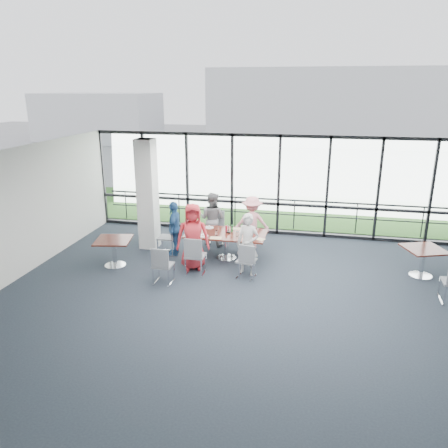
% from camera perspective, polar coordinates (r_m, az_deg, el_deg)
% --- Properties ---
extents(floor, '(12.00, 10.00, 0.02)m').
position_cam_1_polar(floor, '(9.77, 4.09, -10.62)').
color(floor, '#212833').
rests_on(floor, ground).
extents(ceiling, '(12.00, 10.00, 0.04)m').
position_cam_1_polar(ceiling, '(8.72, 4.55, 8.30)').
color(ceiling, silver).
rests_on(ceiling, ground).
extents(wall_left, '(0.10, 10.00, 3.20)m').
position_cam_1_polar(wall_left, '(11.51, -26.76, 0.56)').
color(wall_left, silver).
rests_on(wall_left, ground).
extents(wall_front, '(12.00, 0.10, 3.20)m').
position_cam_1_polar(wall_front, '(4.77, -4.61, -21.44)').
color(wall_front, silver).
rests_on(wall_front, ground).
extents(curtain_wall_back, '(12.00, 0.10, 3.20)m').
position_cam_1_polar(curtain_wall_back, '(13.91, 7.16, 5.00)').
color(curtain_wall_back, white).
rests_on(curtain_wall_back, ground).
extents(structural_column, '(0.50, 0.50, 3.20)m').
position_cam_1_polar(structural_column, '(12.82, -9.95, 3.79)').
color(structural_column, white).
rests_on(structural_column, ground).
extents(apron, '(80.00, 70.00, 0.02)m').
position_cam_1_polar(apron, '(19.14, 8.34, 3.44)').
color(apron, gray).
rests_on(apron, ground).
extents(grass_strip, '(80.00, 5.00, 0.01)m').
position_cam_1_polar(grass_strip, '(17.20, 7.87, 1.95)').
color(grass_strip, '#31631D').
rests_on(grass_strip, ground).
extents(hangar_main, '(24.00, 10.00, 6.00)m').
position_cam_1_polar(hangar_main, '(40.67, 16.64, 14.64)').
color(hangar_main, silver).
rests_on(hangar_main, ground).
extents(hangar_aux, '(10.00, 6.00, 4.00)m').
position_cam_1_polar(hangar_aux, '(41.32, -16.00, 13.33)').
color(hangar_aux, silver).
rests_on(hangar_aux, ground).
extents(guard_rail, '(12.00, 0.06, 0.06)m').
position_cam_1_polar(guard_rail, '(14.76, 7.21, 1.33)').
color(guard_rail, '#2D2D33').
rests_on(guard_rail, ground).
extents(main_table, '(2.19, 1.21, 0.75)m').
position_cam_1_polar(main_table, '(12.00, 0.30, -1.65)').
color(main_table, '#3C1211').
rests_on(main_table, ground).
extents(side_table_left, '(1.07, 1.07, 0.75)m').
position_cam_1_polar(side_table_left, '(11.87, -14.23, -2.46)').
color(side_table_left, '#3C1211').
rests_on(side_table_left, ground).
extents(side_table_right, '(1.16, 1.16, 0.75)m').
position_cam_1_polar(side_table_right, '(11.97, 24.63, -3.40)').
color(side_table_right, '#3C1211').
rests_on(side_table_right, ground).
extents(diner_near_left, '(0.97, 0.76, 1.76)m').
position_cam_1_polar(diner_near_left, '(11.31, -4.07, -1.66)').
color(diner_near_left, red).
rests_on(diner_near_left, ground).
extents(diner_near_right, '(0.65, 0.52, 1.59)m').
position_cam_1_polar(diner_near_right, '(10.99, 3.12, -2.68)').
color(diner_near_right, beige).
rests_on(diner_near_right, ground).
extents(diner_far_left, '(0.87, 0.65, 1.62)m').
position_cam_1_polar(diner_far_left, '(13.03, -1.56, 0.66)').
color(diner_far_left, gray).
rests_on(diner_far_left, ground).
extents(diner_far_right, '(1.08, 0.66, 1.57)m').
position_cam_1_polar(diner_far_right, '(12.78, 3.67, 0.19)').
color(diner_far_right, pink).
rests_on(diner_far_right, ground).
extents(diner_end, '(0.59, 0.96, 1.55)m').
position_cam_1_polar(diner_end, '(12.37, -6.47, -0.54)').
color(diner_end, '#285992').
rests_on(diner_end, ground).
extents(chair_main_nl, '(0.48, 0.48, 0.98)m').
position_cam_1_polar(chair_main_nl, '(11.11, -3.74, -4.14)').
color(chair_main_nl, gray).
rests_on(chair_main_nl, ground).
extents(chair_main_nr, '(0.52, 0.52, 0.90)m').
position_cam_1_polar(chair_main_nr, '(10.89, 2.93, -4.82)').
color(chair_main_nr, gray).
rests_on(chair_main_nr, ground).
extents(chair_main_fl, '(0.49, 0.49, 0.98)m').
position_cam_1_polar(chair_main_fl, '(13.11, -1.08, -0.69)').
color(chair_main_fl, gray).
rests_on(chair_main_fl, ground).
extents(chair_main_fr, '(0.45, 0.45, 0.89)m').
position_cam_1_polar(chair_main_fr, '(12.94, 3.21, -1.15)').
color(chair_main_fr, gray).
rests_on(chair_main_fr, ground).
extents(chair_main_end, '(0.48, 0.48, 0.97)m').
position_cam_1_polar(chair_main_end, '(12.52, -7.47, -1.75)').
color(chair_main_end, gray).
rests_on(chair_main_end, ground).
extents(chair_spare_la, '(0.46, 0.46, 0.93)m').
position_cam_1_polar(chair_spare_la, '(10.69, -7.95, -5.35)').
color(chair_spare_la, gray).
rests_on(chair_spare_la, ground).
extents(chair_spare_lb, '(0.43, 0.43, 0.81)m').
position_cam_1_polar(chair_spare_lb, '(13.14, -9.77, -1.29)').
color(chair_spare_lb, gray).
rests_on(chair_spare_lb, ground).
extents(plate_nl, '(0.28, 0.28, 0.01)m').
position_cam_1_polar(plate_nl, '(11.72, -2.76, -1.56)').
color(plate_nl, white).
rests_on(plate_nl, main_table).
extents(plate_nr, '(0.27, 0.27, 0.01)m').
position_cam_1_polar(plate_nr, '(11.50, 3.19, -1.95)').
color(plate_nr, white).
rests_on(plate_nr, main_table).
extents(plate_fl, '(0.26, 0.26, 0.01)m').
position_cam_1_polar(plate_fl, '(12.41, -1.94, -0.46)').
color(plate_fl, white).
rests_on(plate_fl, main_table).
extents(plate_fr, '(0.24, 0.24, 0.01)m').
position_cam_1_polar(plate_fr, '(12.19, 3.23, -0.81)').
color(plate_fr, white).
rests_on(plate_fr, main_table).
extents(plate_end, '(0.25, 0.25, 0.01)m').
position_cam_1_polar(plate_end, '(12.18, -4.11, -0.84)').
color(plate_end, white).
rests_on(plate_end, main_table).
extents(tumbler_a, '(0.07, 0.07, 0.14)m').
position_cam_1_polar(tumbler_a, '(11.73, -1.01, -1.21)').
color(tumbler_a, white).
rests_on(tumbler_a, main_table).
extents(tumbler_b, '(0.07, 0.07, 0.14)m').
position_cam_1_polar(tumbler_b, '(11.68, 1.74, -1.31)').
color(tumbler_b, white).
rests_on(tumbler_b, main_table).
extents(tumbler_c, '(0.07, 0.07, 0.14)m').
position_cam_1_polar(tumbler_c, '(12.15, 0.49, -0.52)').
color(tumbler_c, white).
rests_on(tumbler_c, main_table).
extents(tumbler_d, '(0.06, 0.06, 0.13)m').
position_cam_1_polar(tumbler_d, '(12.01, -3.58, -0.83)').
color(tumbler_d, white).
rests_on(tumbler_d, main_table).
extents(menu_a, '(0.33, 0.25, 0.00)m').
position_cam_1_polar(menu_a, '(11.57, -1.06, -1.83)').
color(menu_a, silver).
rests_on(menu_a, main_table).
extents(menu_b, '(0.34, 0.30, 0.00)m').
position_cam_1_polar(menu_b, '(11.53, 4.64, -1.96)').
color(menu_b, silver).
rests_on(menu_b, main_table).
extents(menu_c, '(0.30, 0.22, 0.00)m').
position_cam_1_polar(menu_c, '(12.33, 1.59, -0.60)').
color(menu_c, silver).
rests_on(menu_c, main_table).
extents(condiment_caddy, '(0.10, 0.07, 0.04)m').
position_cam_1_polar(condiment_caddy, '(11.95, 0.57, -1.10)').
color(condiment_caddy, black).
rests_on(condiment_caddy, main_table).
extents(ketchup_bottle, '(0.06, 0.06, 0.18)m').
position_cam_1_polar(ketchup_bottle, '(12.03, 0.30, -0.62)').
color(ketchup_bottle, '#B11525').
rests_on(ketchup_bottle, main_table).
extents(green_bottle, '(0.05, 0.05, 0.20)m').
position_cam_1_polar(green_bottle, '(12.01, 1.05, -0.60)').
color(green_bottle, '#176629').
rests_on(green_bottle, main_table).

